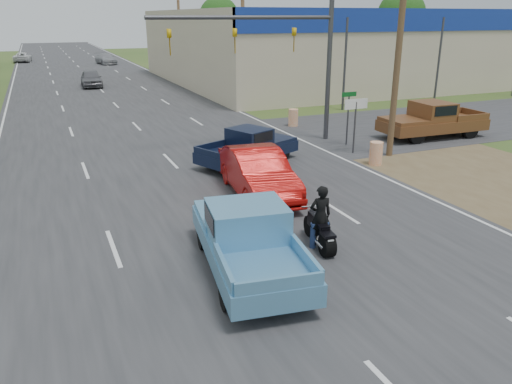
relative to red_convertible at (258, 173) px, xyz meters
name	(u,v)px	position (x,y,z in m)	size (l,w,h in m)	color
main_road	(102,91)	(-1.80, 29.57, -0.81)	(15.00, 180.00, 0.02)	#2D2D30
cross_road	(160,151)	(-1.80, 7.57, -0.81)	(120.00, 10.00, 0.02)	#2D2D30
dirt_verge	(463,169)	(9.20, -0.43, -0.82)	(8.00, 18.00, 0.01)	brown
big_box_store	(406,43)	(30.20, 29.50, 2.49)	(50.00, 28.10, 6.60)	#B7A88C
utility_pole_1	(400,35)	(7.70, 2.57, 4.50)	(2.00, 0.28, 10.00)	#4C3823
utility_pole_2	(243,27)	(7.70, 20.57, 4.50)	(2.00, 0.28, 10.00)	#4C3823
utility_pole_3	(179,24)	(7.70, 38.57, 4.50)	(2.00, 0.28, 10.00)	#4C3823
tree_3	(401,15)	(53.20, 59.57, 5.37)	(8.40, 8.40, 10.40)	#422D19
tree_5	(219,17)	(28.20, 84.57, 5.06)	(7.98, 7.98, 9.88)	#422D19
barrel_0	(376,153)	(6.20, 1.57, -0.32)	(0.56, 0.56, 1.00)	orange
barrel_1	(293,118)	(6.60, 10.07, -0.32)	(0.56, 0.56, 1.00)	orange
lane_sign	(356,113)	(6.40, 3.57, 1.08)	(1.20, 0.08, 2.52)	#3F3F44
street_name_sign	(348,113)	(7.00, 5.07, 0.79)	(0.80, 0.08, 2.61)	#3F3F44
signal_mast	(281,44)	(4.02, 6.57, 3.98)	(9.12, 0.40, 7.00)	#3F3F44
red_convertible	(258,173)	(0.00, 0.00, 0.00)	(1.74, 4.99, 1.64)	#A30A07
motorcycle	(320,233)	(-0.16, -4.64, -0.38)	(0.66, 1.97, 1.00)	black
rider	(320,219)	(-0.15, -4.60, 0.03)	(0.62, 0.41, 1.70)	black
blue_pickup	(247,237)	(-2.44, -4.93, 0.06)	(2.75, 5.48, 1.74)	black
navy_pickup	(250,146)	(1.30, 3.90, -0.04)	(4.99, 3.46, 1.55)	black
brown_pickup	(431,120)	(11.90, 4.69, 0.12)	(5.73, 2.40, 1.87)	black
distant_car_grey	(91,79)	(-2.30, 32.51, -0.08)	(1.76, 4.38, 1.49)	slate
distant_car_silver	(106,59)	(1.95, 55.40, -0.13)	(1.94, 4.77, 1.38)	#9A9A9E
distant_car_white	(23,57)	(-8.30, 63.37, -0.18)	(2.13, 4.62, 1.28)	silver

